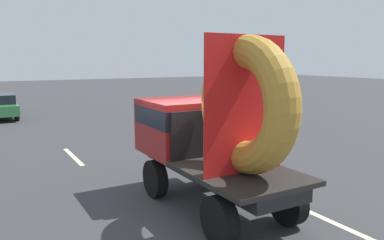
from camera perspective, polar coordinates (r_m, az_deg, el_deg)
The scene contains 5 objects.
ground_plane at distance 9.25m, azimuth 1.12°, elevation -12.28°, with size 120.00×120.00×0.00m, color #38383A.
flatbed_truck at distance 8.56m, azimuth 2.66°, elevation -1.33°, with size 2.02×4.74×3.85m.
lane_dash_left_far at distance 13.97m, azimuth -17.53°, elevation -5.30°, with size 2.67×0.16×0.01m, color beige.
lane_dash_right_near at distance 8.61m, azimuth 21.31°, elevation -14.58°, with size 2.45×0.16×0.01m, color beige.
lane_dash_right_far at distance 14.49m, azimuth -3.40°, elevation -4.37°, with size 2.46×0.16×0.01m, color beige.
Camera 1 is at (-4.45, -7.38, 3.37)m, focal length 35.24 mm.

